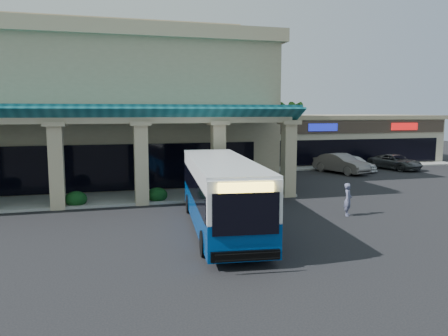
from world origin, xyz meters
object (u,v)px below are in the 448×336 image
object	(u,v)px
pedestrian	(348,200)
car_white	(341,163)
car_gray	(395,162)
transit_bus	(221,194)
car_red	(354,163)

from	to	relation	value
pedestrian	car_white	size ratio (longest dim) A/B	0.33
pedestrian	car_gray	xyz separation A→B (m)	(13.78, 14.84, -0.15)
transit_bus	pedestrian	xyz separation A→B (m)	(6.87, 0.71, -0.74)
transit_bus	car_white	size ratio (longest dim) A/B	2.20
car_white	car_gray	bearing A→B (deg)	-10.21
transit_bus	pedestrian	distance (m)	6.95
car_white	transit_bus	bearing A→B (deg)	-153.09
car_white	car_gray	world-z (taller)	car_white
transit_bus	car_red	bearing A→B (deg)	49.82
transit_bus	car_white	world-z (taller)	transit_bus
pedestrian	car_gray	size ratio (longest dim) A/B	0.34
car_white	car_red	xyz separation A→B (m)	(1.90, 1.05, -0.19)
transit_bus	car_red	size ratio (longest dim) A/B	2.50
car_red	car_gray	world-z (taller)	car_gray
transit_bus	car_gray	xyz separation A→B (m)	(20.66, 15.55, -0.89)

